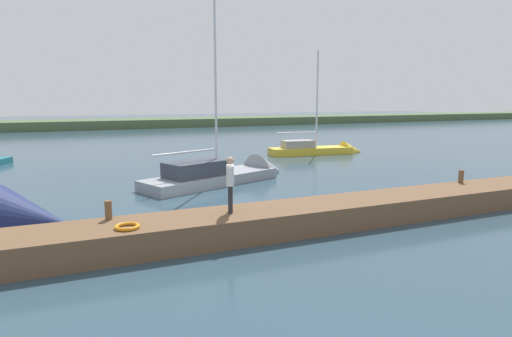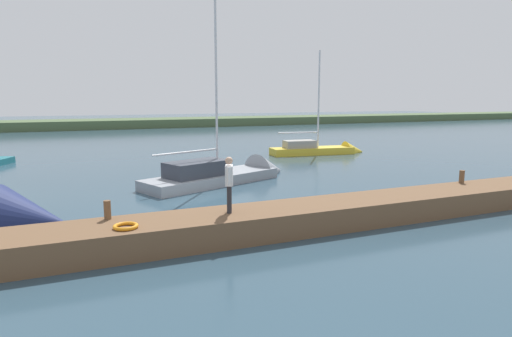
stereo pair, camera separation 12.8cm
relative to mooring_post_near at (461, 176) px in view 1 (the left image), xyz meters
name	(u,v)px [view 1 (the left image)]	position (x,y,z in m)	size (l,w,h in m)	color
ground_plane	(209,204)	(9.52, -3.74, -1.05)	(200.00, 200.00, 0.00)	#2D4756
far_shoreline	(107,128)	(9.52, -52.86, -1.05)	(180.00, 8.00, 2.40)	#4C603D
dock_pier	(251,223)	(9.52, 0.69, -0.66)	(27.20, 1.98, 0.80)	brown
mooring_post_near	(461,176)	(0.00, 0.00, 0.00)	(0.20, 0.20, 0.52)	brown
mooring_post_far	(108,210)	(13.60, 0.00, 0.01)	(0.20, 0.20, 0.54)	brown
life_ring_buoy	(127,227)	(13.23, 1.09, -0.21)	(0.66, 0.66, 0.10)	orange
sailboat_behind_pier	(232,176)	(6.91, -8.13, -0.82)	(8.87, 5.26, 10.66)	gray
sailboat_far_left	(321,152)	(-3.07, -15.57, -0.89)	(7.61, 2.53, 8.46)	gold
person_on_dock	(230,181)	(10.17, 0.64, 0.71)	(0.37, 0.61, 1.68)	#28282D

